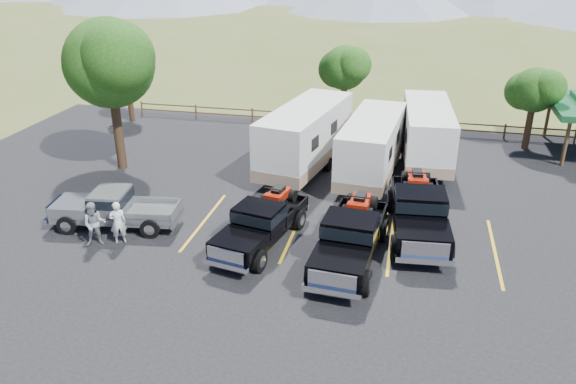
% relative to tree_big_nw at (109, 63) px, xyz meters
% --- Properties ---
extents(ground, '(320.00, 320.00, 0.00)m').
position_rel_tree_big_nw_xyz_m(ground, '(12.55, -9.03, -5.60)').
color(ground, '#4D5825').
rests_on(ground, ground).
extents(asphalt_lot, '(44.00, 34.00, 0.04)m').
position_rel_tree_big_nw_xyz_m(asphalt_lot, '(12.55, -6.03, -5.58)').
color(asphalt_lot, black).
rests_on(asphalt_lot, ground).
extents(stall_lines, '(12.12, 5.50, 0.01)m').
position_rel_tree_big_nw_xyz_m(stall_lines, '(12.55, -5.03, -5.55)').
color(stall_lines, gold).
rests_on(stall_lines, asphalt_lot).
extents(tree_big_nw, '(5.54, 5.18, 7.84)m').
position_rel_tree_big_nw_xyz_m(tree_big_nw, '(0.00, 0.00, 0.00)').
color(tree_big_nw, black).
rests_on(tree_big_nw, ground).
extents(tree_ne_a, '(3.11, 2.92, 4.76)m').
position_rel_tree_big_nw_xyz_m(tree_ne_a, '(21.52, 7.99, -2.11)').
color(tree_ne_a, black).
rests_on(tree_ne_a, ground).
extents(tree_north, '(3.46, 3.24, 5.25)m').
position_rel_tree_big_nw_xyz_m(tree_north, '(10.52, 9.99, -1.76)').
color(tree_north, black).
rests_on(tree_north, ground).
extents(tree_nw_small, '(2.59, 2.43, 3.85)m').
position_rel_tree_big_nw_xyz_m(tree_nw_small, '(-3.48, 7.99, -2.81)').
color(tree_nw_small, black).
rests_on(tree_nw_small, ground).
extents(rail_fence, '(36.12, 0.12, 1.00)m').
position_rel_tree_big_nw_xyz_m(rail_fence, '(14.55, 9.47, -4.99)').
color(rail_fence, brown).
rests_on(rail_fence, ground).
extents(rig_left, '(2.93, 5.96, 1.91)m').
position_rel_tree_big_nw_xyz_m(rig_left, '(9.48, -6.30, -4.64)').
color(rig_left, black).
rests_on(rig_left, asphalt_lot).
extents(rig_center, '(2.59, 6.41, 2.10)m').
position_rel_tree_big_nw_xyz_m(rig_center, '(13.08, -6.82, -4.55)').
color(rig_center, black).
rests_on(rig_center, asphalt_lot).
extents(rig_right, '(2.74, 6.68, 2.18)m').
position_rel_tree_big_nw_xyz_m(rig_right, '(15.53, -4.06, -4.51)').
color(rig_right, black).
rests_on(rig_right, asphalt_lot).
extents(trailer_left, '(3.94, 9.78, 3.39)m').
position_rel_tree_big_nw_xyz_m(trailer_left, '(9.65, 1.85, -3.78)').
color(trailer_left, white).
rests_on(trailer_left, asphalt_lot).
extents(trailer_center, '(3.01, 9.08, 3.14)m').
position_rel_tree_big_nw_xyz_m(trailer_center, '(13.11, 1.41, -3.91)').
color(trailer_center, white).
rests_on(trailer_center, asphalt_lot).
extents(trailer_right, '(2.81, 9.08, 3.15)m').
position_rel_tree_big_nw_xyz_m(trailer_right, '(15.79, 4.22, -3.91)').
color(trailer_right, white).
rests_on(trailer_right, asphalt_lot).
extents(pickup_silver, '(5.66, 2.50, 1.64)m').
position_rel_tree_big_nw_xyz_m(pickup_silver, '(3.12, -6.31, -4.70)').
color(pickup_silver, gray).
rests_on(pickup_silver, asphalt_lot).
extents(person_a, '(0.78, 0.72, 1.78)m').
position_rel_tree_big_nw_xyz_m(person_a, '(3.92, -7.56, -4.66)').
color(person_a, silver).
rests_on(person_a, asphalt_lot).
extents(person_b, '(1.10, 1.01, 1.83)m').
position_rel_tree_big_nw_xyz_m(person_b, '(3.12, -7.93, -4.64)').
color(person_b, gray).
rests_on(person_b, asphalt_lot).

